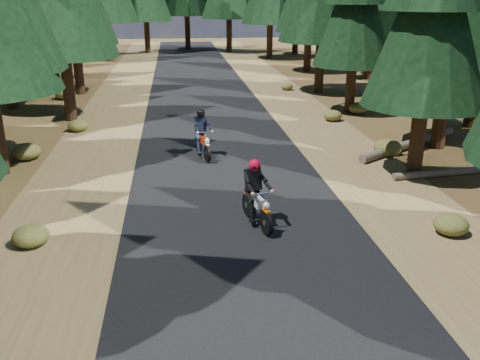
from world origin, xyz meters
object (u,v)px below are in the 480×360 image
Objects in this scene: log_near at (410,144)px; rider_lead at (257,204)px; rider_follow at (203,142)px; log_far at (446,173)px.

rider_lead is (-6.87, -6.37, 0.41)m from log_near.
log_near is at bearing 170.55° from rider_follow.
rider_lead is 0.99× the size of rider_follow.
log_far is (-0.24, -3.31, -0.04)m from log_near.
log_far is 8.23m from rider_follow.
log_near is 7.91m from rider_follow.
rider_lead reaches higher than log_far.
rider_follow reaches higher than rider_lead.
rider_lead is (-6.63, -3.06, 0.45)m from log_far.
log_near is at bearing -150.36° from rider_lead.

